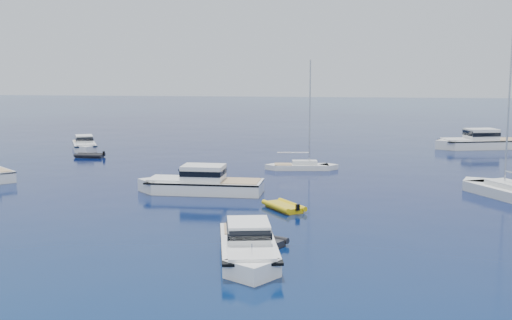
# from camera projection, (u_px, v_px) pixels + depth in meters

# --- Properties ---
(ground) EXTENTS (400.00, 400.00, 0.00)m
(ground) POSITION_uv_depth(u_px,v_px,m) (170.00, 266.00, 32.97)
(ground) COLOR #082952
(ground) RESTS_ON ground
(motor_cruiser_near) EXTENTS (4.94, 10.04, 2.53)m
(motor_cruiser_near) POSITION_uv_depth(u_px,v_px,m) (249.00, 258.00, 34.30)
(motor_cruiser_near) COLOR white
(motor_cruiser_near) RESTS_ON ground
(motor_cruiser_centre) EXTENTS (11.12, 3.45, 2.92)m
(motor_cruiser_centre) POSITION_uv_depth(u_px,v_px,m) (201.00, 193.00, 52.47)
(motor_cruiser_centre) COLOR white
(motor_cruiser_centre) RESTS_ON ground
(motor_cruiser_distant) EXTENTS (12.78, 7.10, 3.21)m
(motor_cruiser_distant) POSITION_uv_depth(u_px,v_px,m) (479.00, 148.00, 81.51)
(motor_cruiser_distant) COLOR silver
(motor_cruiser_distant) RESTS_ON ground
(motor_cruiser_horizon) EXTENTS (6.31, 9.03, 2.30)m
(motor_cruiser_horizon) POSITION_uv_depth(u_px,v_px,m) (85.00, 150.00, 80.42)
(motor_cruiser_horizon) COLOR silver
(motor_cruiser_horizon) RESTS_ON ground
(sailboat_centre) EXTENTS (7.92, 3.11, 11.33)m
(sailboat_centre) POSITION_uv_depth(u_px,v_px,m) (301.00, 169.00, 64.59)
(sailboat_centre) COLOR silver
(sailboat_centre) RESTS_ON ground
(tender_yellow) EXTENTS (3.92, 4.31, 0.95)m
(tender_yellow) POSITION_uv_depth(u_px,v_px,m) (284.00, 209.00, 46.23)
(tender_yellow) COLOR gold
(tender_yellow) RESTS_ON ground
(tender_grey_near) EXTENTS (3.83, 3.22, 0.95)m
(tender_grey_near) POSITION_uv_depth(u_px,v_px,m) (259.00, 244.00, 37.15)
(tender_grey_near) COLOR black
(tender_grey_near) RESTS_ON ground
(tender_grey_far) EXTENTS (3.40, 1.92, 0.95)m
(tender_grey_far) POSITION_uv_depth(u_px,v_px,m) (90.00, 157.00, 73.30)
(tender_grey_far) COLOR black
(tender_grey_far) RESTS_ON ground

